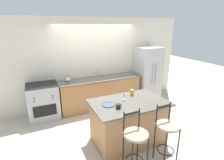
{
  "coord_description": "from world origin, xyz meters",
  "views": [
    {
      "loc": [
        -1.8,
        -4.38,
        2.47
      ],
      "look_at": [
        -0.03,
        -0.56,
        1.14
      ],
      "focal_mm": 28.0,
      "sensor_mm": 36.0,
      "label": 1
    }
  ],
  "objects": [
    {
      "name": "wine_glass",
      "position": [
        -0.12,
        -1.37,
        1.07
      ],
      "size": [
        0.07,
        0.07,
        0.18
      ],
      "color": "white",
      "rests_on": "kitchen_island"
    },
    {
      "name": "sink_faucet",
      "position": [
        0.0,
        0.59,
        1.07
      ],
      "size": [
        0.02,
        0.13,
        0.22
      ],
      "color": "#ADAFB5",
      "rests_on": "back_counter"
    },
    {
      "name": "bar_stool_near",
      "position": [
        -0.4,
        -2.3,
        0.63
      ],
      "size": [
        0.41,
        0.41,
        1.13
      ],
      "color": "black",
      "rests_on": "ground_plane"
    },
    {
      "name": "tumbler_cup",
      "position": [
        0.17,
        -1.22,
        1.01
      ],
      "size": [
        0.09,
        0.09,
        0.13
      ],
      "color": "gold",
      "rests_on": "kitchen_island"
    },
    {
      "name": "refrigerator",
      "position": [
        1.69,
        0.31,
        0.89
      ],
      "size": [
        0.75,
        0.78,
        1.79
      ],
      "color": "#ADAFB5",
      "rests_on": "ground_plane"
    },
    {
      "name": "bar_stool_far",
      "position": [
        0.26,
        -2.32,
        0.63
      ],
      "size": [
        0.41,
        0.41,
        1.13
      ],
      "color": "black",
      "rests_on": "ground_plane"
    },
    {
      "name": "oven_range",
      "position": [
        -1.66,
        0.35,
        0.49
      ],
      "size": [
        0.79,
        0.69,
        0.97
      ],
      "color": "#ADAFB5",
      "rests_on": "ground_plane"
    },
    {
      "name": "back_counter",
      "position": [
        0.0,
        0.38,
        0.47
      ],
      "size": [
        2.5,
        0.69,
        0.93
      ],
      "color": "#A87547",
      "rests_on": "ground_plane"
    },
    {
      "name": "dinner_plate",
      "position": [
        -0.53,
        -1.47,
        0.95
      ],
      "size": [
        0.26,
        0.26,
        0.02
      ],
      "color": "#425170",
      "rests_on": "kitchen_island"
    },
    {
      "name": "soap_bottle",
      "position": [
        -0.9,
        0.56,
        1.01
      ],
      "size": [
        0.06,
        0.06,
        0.17
      ],
      "color": "silver",
      "rests_on": "back_counter"
    },
    {
      "name": "coffee_mug",
      "position": [
        -0.41,
        -1.68,
        0.99
      ],
      "size": [
        0.13,
        0.1,
        0.09
      ],
      "color": "#232326",
      "rests_on": "kitchen_island"
    },
    {
      "name": "ground_plane",
      "position": [
        0.0,
        0.0,
        0.0
      ],
      "size": [
        18.0,
        18.0,
        0.0
      ],
      "primitive_type": "plane",
      "color": "beige"
    },
    {
      "name": "wall_back",
      "position": [
        0.0,
        0.71,
        1.35
      ],
      "size": [
        6.0,
        0.07,
        2.7
      ],
      "color": "beige",
      "rests_on": "ground_plane"
    },
    {
      "name": "kitchen_island",
      "position": [
        -0.07,
        -1.51,
        0.48
      ],
      "size": [
        1.59,
        1.02,
        0.94
      ],
      "color": "#A87547",
      "rests_on": "ground_plane"
    },
    {
      "name": "pumpkin_decoration",
      "position": [
        -0.95,
        0.43,
        0.99
      ],
      "size": [
        0.14,
        0.14,
        0.14
      ],
      "color": "beige",
      "rests_on": "back_counter"
    }
  ]
}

